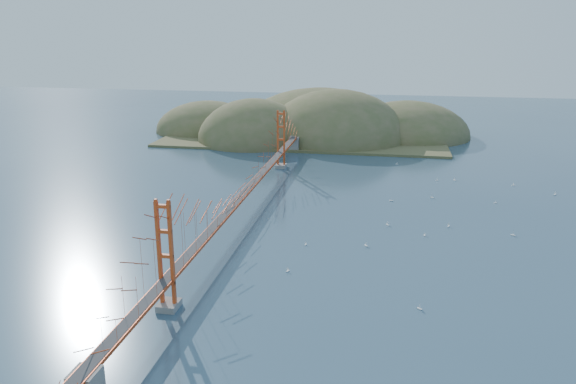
% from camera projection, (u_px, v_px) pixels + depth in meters
% --- Properties ---
extents(ground, '(320.00, 320.00, 0.00)m').
position_uv_depth(ground, '(244.00, 215.00, 85.63)').
color(ground, '#314C62').
rests_on(ground, ground).
extents(bridge, '(2.20, 94.40, 12.00)m').
position_uv_depth(bridge, '(243.00, 170.00, 83.80)').
color(bridge, gray).
rests_on(bridge, ground).
extents(far_headlands, '(84.00, 58.00, 25.00)m').
position_uv_depth(far_headlands, '(317.00, 134.00, 149.85)').
color(far_headlands, brown).
rests_on(far_headlands, ground).
extents(sailboat_7, '(0.49, 0.43, 0.56)m').
position_uv_depth(sailboat_7, '(437.00, 180.00, 104.38)').
color(sailboat_7, white).
rests_on(sailboat_7, ground).
extents(sailboat_8, '(0.49, 0.43, 0.56)m').
position_uv_depth(sailboat_8, '(495.00, 203.00, 91.13)').
color(sailboat_8, white).
rests_on(sailboat_8, ground).
extents(sailboat_10, '(0.54, 0.59, 0.66)m').
position_uv_depth(sailboat_10, '(288.00, 270.00, 65.91)').
color(sailboat_10, white).
rests_on(sailboat_10, ground).
extents(sailboat_2, '(0.64, 0.64, 0.67)m').
position_uv_depth(sailboat_2, '(420.00, 308.00, 57.13)').
color(sailboat_2, white).
rests_on(sailboat_2, ground).
extents(sailboat_3, '(0.63, 0.51, 0.74)m').
position_uv_depth(sailboat_3, '(391.00, 200.00, 92.33)').
color(sailboat_3, white).
rests_on(sailboat_3, ground).
extents(sailboat_6, '(0.67, 0.67, 0.71)m').
position_uv_depth(sailboat_6, '(366.00, 245.00, 73.47)').
color(sailboat_6, white).
rests_on(sailboat_6, ground).
extents(sailboat_12, '(0.56, 0.56, 0.64)m').
position_uv_depth(sailboat_12, '(397.00, 164.00, 116.64)').
color(sailboat_12, white).
rests_on(sailboat_12, ground).
extents(sailboat_1, '(0.67, 0.67, 0.73)m').
position_uv_depth(sailboat_1, '(387.00, 224.00, 81.16)').
color(sailboat_1, white).
rests_on(sailboat_1, ground).
extents(sailboat_14, '(0.43, 0.53, 0.62)m').
position_uv_depth(sailboat_14, '(425.00, 235.00, 77.06)').
color(sailboat_14, white).
rests_on(sailboat_14, ground).
extents(sailboat_17, '(0.63, 0.57, 0.71)m').
position_uv_depth(sailboat_17, '(513.00, 185.00, 101.18)').
color(sailboat_17, white).
rests_on(sailboat_17, ground).
extents(sailboat_9, '(0.71, 0.71, 0.74)m').
position_uv_depth(sailboat_9, '(555.00, 194.00, 95.61)').
color(sailboat_9, white).
rests_on(sailboat_9, ground).
extents(sailboat_15, '(0.67, 0.67, 0.73)m').
position_uv_depth(sailboat_15, '(454.00, 180.00, 104.57)').
color(sailboat_15, white).
rests_on(sailboat_15, ground).
extents(sailboat_0, '(0.45, 0.51, 0.58)m').
position_uv_depth(sailboat_0, '(306.00, 244.00, 73.84)').
color(sailboat_0, white).
rests_on(sailboat_0, ground).
extents(sailboat_16, '(0.68, 0.68, 0.71)m').
position_uv_depth(sailboat_16, '(432.00, 197.00, 94.00)').
color(sailboat_16, white).
rests_on(sailboat_16, ground).
extents(sailboat_5, '(0.55, 0.58, 0.66)m').
position_uv_depth(sailboat_5, '(449.00, 226.00, 80.58)').
color(sailboat_5, white).
rests_on(sailboat_5, ground).
extents(sailboat_11, '(0.66, 0.66, 0.73)m').
position_uv_depth(sailboat_11, '(513.00, 235.00, 77.14)').
color(sailboat_11, white).
rests_on(sailboat_11, ground).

